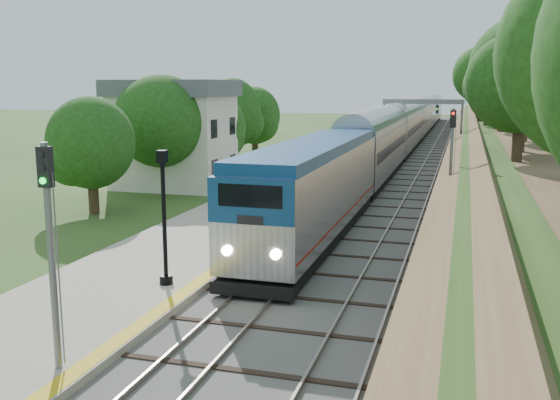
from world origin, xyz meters
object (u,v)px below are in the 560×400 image
(signal_platform, at_px, (50,233))
(train, at_px, (409,127))
(signal_gantry, at_px, (422,113))
(lamppost_far, at_px, (164,226))
(station_building, at_px, (174,133))
(signal_farside, at_px, (452,150))

(signal_platform, bearing_deg, train, 87.59)
(signal_gantry, height_order, train, signal_gantry)
(signal_platform, bearing_deg, lamppost_far, 93.98)
(train, relative_size, signal_platform, 21.66)
(signal_platform, bearing_deg, signal_gantry, 84.39)
(signal_gantry, bearing_deg, lamppost_far, -97.03)
(station_building, height_order, signal_gantry, station_building)
(signal_farside, bearing_deg, signal_gantry, 97.02)
(signal_gantry, distance_m, lamppost_far, 47.96)
(station_building, distance_m, signal_platform, 31.65)
(signal_platform, height_order, signal_farside, signal_farside)
(train, bearing_deg, signal_farside, -82.10)
(signal_gantry, xyz_separation_m, train, (-2.47, 14.41, -2.45))
(station_building, bearing_deg, signal_gantry, 56.62)
(station_building, height_order, signal_platform, station_building)
(lamppost_far, relative_size, signal_farside, 0.80)
(train, distance_m, signal_platform, 69.13)
(train, relative_size, lamppost_far, 25.63)
(train, height_order, signal_farside, signal_farside)
(train, relative_size, signal_farside, 20.46)
(signal_farside, bearing_deg, train, 97.90)
(signal_gantry, relative_size, signal_platform, 1.44)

